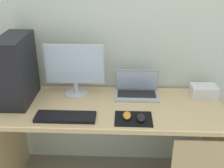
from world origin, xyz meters
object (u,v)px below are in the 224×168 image
Objects in this scene: pc_tower at (17,70)px; mouse_right at (141,118)px; keyboard at (65,117)px; mouse_left at (127,115)px; projector at (204,91)px; laptop at (137,90)px; monitor at (75,69)px.

mouse_right is at bearing -15.67° from pc_tower.
keyboard is 4.38× the size of mouse_left.
pc_tower reaches higher than projector.
mouse_left is (0.82, -0.23, -0.23)m from pc_tower.
keyboard is (-0.51, -0.38, -0.03)m from laptop.
mouse_left is (0.43, 0.02, 0.01)m from keyboard.
keyboard is at bearing -177.32° from mouse_left.
monitor reaches higher than keyboard.
monitor is 0.57m from mouse_left.
laptop is at bearing 179.07° from projector.
mouse_left is (0.41, -0.34, -0.20)m from monitor.
projector is 0.71m from mouse_left.
monitor is at bearing 87.41° from keyboard.
keyboard is (-1.04, -0.37, -0.04)m from projector.
monitor is at bearing -179.53° from projector.
pc_tower reaches higher than mouse_right.
laptop is 0.64m from keyboard.
mouse_left is at bearing -150.06° from projector.
keyboard is 0.52m from mouse_right.
monitor is 1.04m from projector.
monitor is (0.41, 0.11, -0.03)m from pc_tower.
projector is 0.64m from mouse_right.
pc_tower is 2.55× the size of projector.
pc_tower is 1.46m from projector.
monitor reaches higher than mouse_left.
pc_tower is at bearing 164.22° from mouse_left.
mouse_left and mouse_right have the same top height.
pc_tower is 0.43m from monitor.
laptop is (0.49, 0.02, -0.18)m from monitor.
mouse_left is (-0.08, -0.36, -0.02)m from laptop.
pc_tower reaches higher than monitor.
projector is at bearing 19.70° from keyboard.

